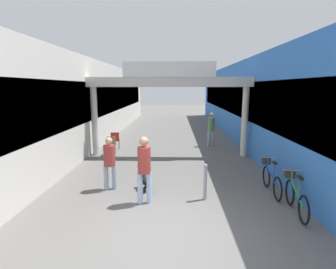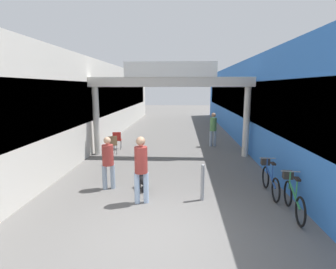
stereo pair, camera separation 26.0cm
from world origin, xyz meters
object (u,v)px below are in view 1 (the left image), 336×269
(pedestrian_with_dog, at_px, (144,165))
(pedestrian_carrying_crate, at_px, (211,127))
(bicycle_green_nearest, at_px, (295,195))
(cafe_chair_wood_nearer, at_px, (111,144))
(pedestrian_companion, at_px, (110,160))
(bicycle_blue_second, at_px, (271,178))
(dog_on_leash, at_px, (145,181))
(bollard_post_metal, at_px, (205,182))
(cafe_chair_red_farther, at_px, (115,139))

(pedestrian_with_dog, relative_size, pedestrian_carrying_crate, 1.03)
(pedestrian_carrying_crate, bearing_deg, bicycle_green_nearest, -81.46)
(pedestrian_carrying_crate, xyz_separation_m, cafe_chair_wood_nearer, (-4.78, -2.06, -0.47))
(pedestrian_companion, height_order, bicycle_blue_second, pedestrian_companion)
(pedestrian_with_dog, height_order, pedestrian_companion, pedestrian_with_dog)
(dog_on_leash, bearing_deg, pedestrian_companion, 179.74)
(bollard_post_metal, bearing_deg, bicycle_blue_second, 16.98)
(bicycle_green_nearest, bearing_deg, pedestrian_carrying_crate, 98.54)
(pedestrian_carrying_crate, relative_size, dog_on_leash, 2.70)
(bicycle_green_nearest, bearing_deg, dog_on_leash, 161.67)
(pedestrian_with_dog, xyz_separation_m, pedestrian_companion, (-1.15, 0.93, -0.13))
(pedestrian_companion, relative_size, cafe_chair_wood_nearer, 1.81)
(pedestrian_companion, distance_m, cafe_chair_red_farther, 5.17)
(dog_on_leash, bearing_deg, bollard_post_metal, -20.75)
(cafe_chair_red_farther, bearing_deg, bicycle_green_nearest, -47.01)
(bollard_post_metal, height_order, cafe_chair_wood_nearer, bollard_post_metal)
(pedestrian_carrying_crate, bearing_deg, cafe_chair_wood_nearer, -156.64)
(cafe_chair_red_farther, bearing_deg, pedestrian_carrying_crate, 11.70)
(pedestrian_with_dog, distance_m, cafe_chair_red_farther, 6.38)
(pedestrian_with_dog, xyz_separation_m, dog_on_leash, (-0.10, 0.92, -0.76))
(dog_on_leash, distance_m, bicycle_blue_second, 3.73)
(cafe_chair_wood_nearer, xyz_separation_m, cafe_chair_red_farther, (-0.04, 1.07, 0.00))
(pedestrian_with_dog, distance_m, pedestrian_carrying_crate, 7.48)
(pedestrian_carrying_crate, relative_size, bicycle_blue_second, 1.04)
(pedestrian_with_dog, relative_size, pedestrian_companion, 1.12)
(bicycle_green_nearest, distance_m, bollard_post_metal, 2.24)
(bicycle_blue_second, distance_m, cafe_chair_wood_nearer, 7.01)
(pedestrian_companion, xyz_separation_m, bicycle_green_nearest, (4.93, -1.29, -0.48))
(cafe_chair_red_farther, bearing_deg, bollard_post_metal, -56.62)
(bicycle_blue_second, relative_size, cafe_chair_wood_nearer, 1.90)
(pedestrian_carrying_crate, relative_size, bollard_post_metal, 1.72)
(dog_on_leash, xyz_separation_m, cafe_chair_wood_nearer, (-2.00, 4.00, 0.26))
(dog_on_leash, distance_m, cafe_chair_wood_nearer, 4.47)
(bollard_post_metal, bearing_deg, bicycle_green_nearest, -16.33)
(cafe_chair_red_farther, bearing_deg, pedestrian_with_dog, -70.34)
(bollard_post_metal, bearing_deg, dog_on_leash, 159.25)
(pedestrian_with_dog, distance_m, bicycle_blue_second, 3.78)
(bicycle_green_nearest, bearing_deg, pedestrian_companion, 165.31)
(dog_on_leash, bearing_deg, bicycle_blue_second, -0.75)
(pedestrian_with_dog, xyz_separation_m, bollard_post_metal, (1.63, 0.27, -0.52))
(pedestrian_with_dog, bearing_deg, dog_on_leash, 96.46)
(cafe_chair_red_farther, bearing_deg, dog_on_leash, -68.11)
(pedestrian_with_dog, bearing_deg, cafe_chair_wood_nearer, 113.11)
(pedestrian_companion, xyz_separation_m, cafe_chair_wood_nearer, (-0.95, 3.99, -0.38))
(pedestrian_companion, xyz_separation_m, bicycle_blue_second, (4.77, -0.05, -0.48))
(bicycle_blue_second, xyz_separation_m, cafe_chair_wood_nearer, (-5.72, 4.05, 0.10))
(bicycle_green_nearest, bearing_deg, cafe_chair_red_farther, 132.99)
(bicycle_green_nearest, relative_size, cafe_chair_wood_nearer, 1.89)
(pedestrian_with_dog, distance_m, cafe_chair_wood_nearer, 5.37)
(pedestrian_companion, relative_size, dog_on_leash, 2.47)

